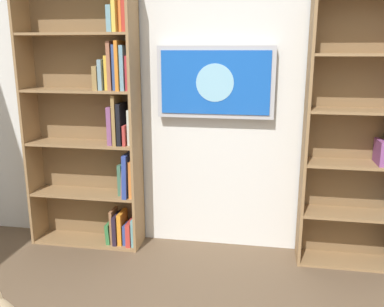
% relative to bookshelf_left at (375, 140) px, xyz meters
% --- Properties ---
extents(wall_back, '(4.52, 0.06, 2.70)m').
position_rel_bookshelf_left_xyz_m(wall_back, '(1.19, -0.16, 0.36)').
color(wall_back, silver).
rests_on(wall_back, ground).
extents(bookshelf_left, '(0.85, 0.28, 2.01)m').
position_rel_bookshelf_left_xyz_m(bookshelf_left, '(0.00, 0.00, 0.00)').
color(bookshelf_left, '#937047').
rests_on(bookshelf_left, ground).
extents(bookshelf_right, '(0.94, 0.28, 2.20)m').
position_rel_bookshelf_left_xyz_m(bookshelf_right, '(2.17, -0.00, 0.10)').
color(bookshelf_right, '#937047').
rests_on(bookshelf_right, ground).
extents(wall_mounted_tv, '(0.92, 0.07, 0.56)m').
position_rel_bookshelf_left_xyz_m(wall_mounted_tv, '(1.20, -0.08, 0.40)').
color(wall_mounted_tv, '#B7B7BC').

